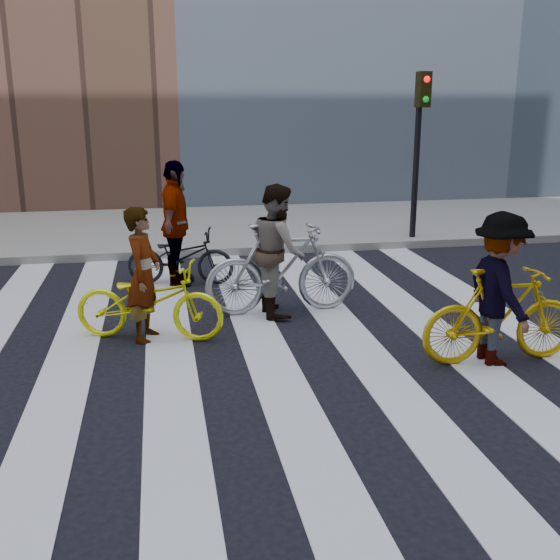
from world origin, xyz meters
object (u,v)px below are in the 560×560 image
object	(u,v)px
bike_dark_rear	(180,257)
rider_right	(499,289)
bike_yellow_left	(149,301)
rider_left	(143,275)
rider_rear	(176,224)
bike_silver_mid	(282,268)
rider_mid	(278,250)
bike_yellow_right	(501,316)
traffic_signal	(420,129)

from	to	relation	value
bike_dark_rear	rider_right	xyz separation A→B (m)	(3.28, -3.86, 0.40)
bike_yellow_left	bike_dark_rear	world-z (taller)	bike_yellow_left
rider_left	rider_rear	distance (m)	2.46
bike_silver_mid	bike_dark_rear	size ratio (longest dim) A/B	1.24
bike_yellow_left	rider_rear	xyz separation A→B (m)	(0.41, 2.41, 0.49)
bike_yellow_left	rider_mid	size ratio (longest dim) A/B	1.03
bike_yellow_right	rider_right	bearing A→B (deg)	90.39
bike_yellow_left	bike_dark_rear	bearing A→B (deg)	6.44
traffic_signal	bike_silver_mid	xyz separation A→B (m)	(-3.41, -3.78, -1.66)
bike_dark_rear	rider_left	distance (m)	2.49
rider_left	rider_right	bearing A→B (deg)	-93.74
traffic_signal	rider_left	world-z (taller)	traffic_signal
bike_dark_rear	rider_left	bearing A→B (deg)	179.99
rider_rear	bike_yellow_right	bearing A→B (deg)	-126.92
rider_left	rider_right	world-z (taller)	rider_right
traffic_signal	bike_yellow_right	bearing A→B (deg)	-103.06
bike_yellow_right	bike_dark_rear	size ratio (longest dim) A/B	1.07
rider_left	rider_right	size ratio (longest dim) A/B	0.96
rider_mid	rider_right	bearing A→B (deg)	-138.46
bike_dark_rear	rider_right	bearing A→B (deg)	-127.78
traffic_signal	rider_right	size ratio (longest dim) A/B	1.98
rider_rear	bike_yellow_left	bearing A→B (deg)	-177.72
bike_dark_rear	rider_right	world-z (taller)	rider_right
traffic_signal	bike_dark_rear	world-z (taller)	traffic_signal
rider_right	traffic_signal	bearing A→B (deg)	-13.13
bike_yellow_left	rider_right	size ratio (longest dim) A/B	1.08
bike_dark_rear	rider_mid	bearing A→B (deg)	-132.15
traffic_signal	bike_yellow_left	world-z (taller)	traffic_signal
rider_mid	rider_right	distance (m)	2.96
traffic_signal	rider_rear	size ratio (longest dim) A/B	1.72
rider_rear	rider_left	bearing A→B (deg)	-178.87
bike_yellow_right	rider_rear	distance (m)	5.15
traffic_signal	bike_silver_mid	distance (m)	5.35
bike_silver_mid	traffic_signal	bearing A→B (deg)	-43.94
bike_yellow_right	rider_rear	world-z (taller)	rider_rear
traffic_signal	rider_left	size ratio (longest dim) A/B	2.05
rider_left	rider_mid	bearing A→B (deg)	-51.09
rider_left	rider_mid	world-z (taller)	rider_mid
bike_yellow_left	rider_right	bearing A→B (deg)	-94.00
traffic_signal	rider_rear	xyz separation A→B (m)	(-4.75, -2.07, -1.31)
bike_yellow_left	rider_right	xyz separation A→B (m)	(3.74, -1.45, 0.36)
rider_left	bike_silver_mid	bearing A→B (deg)	-51.64
bike_silver_mid	rider_left	world-z (taller)	rider_left
rider_left	rider_rear	world-z (taller)	rider_rear
bike_silver_mid	rider_mid	world-z (taller)	rider_mid
bike_silver_mid	rider_right	bearing A→B (deg)	-139.17
bike_dark_rear	bike_yellow_right	bearing A→B (deg)	-127.35
traffic_signal	bike_yellow_right	xyz separation A→B (m)	(-1.38, -5.93, -1.74)
traffic_signal	bike_yellow_right	distance (m)	6.33
bike_dark_rear	rider_rear	bearing A→B (deg)	101.92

